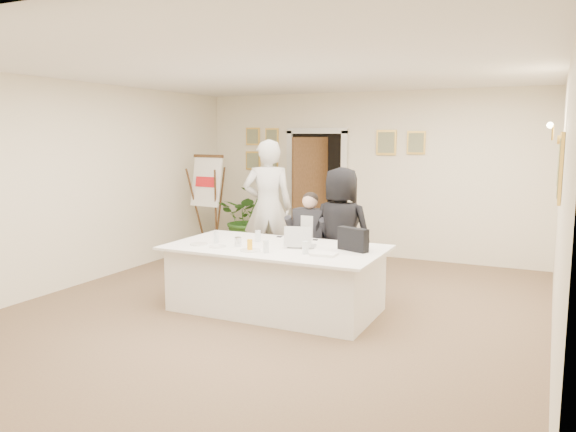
% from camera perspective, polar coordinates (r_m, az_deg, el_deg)
% --- Properties ---
extents(floor, '(7.00, 7.00, 0.00)m').
position_cam_1_polar(floor, '(6.80, -1.37, -9.52)').
color(floor, brown).
rests_on(floor, ground).
extents(ceiling, '(6.00, 7.00, 0.02)m').
position_cam_1_polar(ceiling, '(6.52, -1.46, 14.64)').
color(ceiling, white).
rests_on(ceiling, wall_back).
extents(wall_back, '(6.00, 0.10, 2.80)m').
position_cam_1_polar(wall_back, '(9.75, 7.93, 4.18)').
color(wall_back, '#F3E5CD').
rests_on(wall_back, floor).
extents(wall_front, '(6.00, 0.10, 2.80)m').
position_cam_1_polar(wall_front, '(3.77, -26.22, -2.86)').
color(wall_front, '#F3E5CD').
rests_on(wall_front, floor).
extents(wall_left, '(0.10, 7.00, 2.80)m').
position_cam_1_polar(wall_left, '(8.30, -20.26, 3.07)').
color(wall_left, '#F3E5CD').
rests_on(wall_left, floor).
extents(wall_right, '(0.10, 7.00, 2.80)m').
position_cam_1_polar(wall_right, '(5.82, 25.99, 0.77)').
color(wall_right, '#F3E5CD').
rests_on(wall_right, floor).
extents(doorway, '(1.14, 0.86, 2.20)m').
position_cam_1_polar(doorway, '(9.92, 2.70, 2.25)').
color(doorway, black).
rests_on(doorway, floor).
extents(pictures_back_wall, '(3.40, 0.06, 0.80)m').
position_cam_1_polar(pictures_back_wall, '(9.97, 3.51, 6.92)').
color(pictures_back_wall, '#E1B54D').
rests_on(pictures_back_wall, wall_back).
extents(pictures_right_wall, '(0.06, 2.20, 0.80)m').
position_cam_1_polar(pictures_right_wall, '(6.99, 25.86, 4.77)').
color(pictures_right_wall, '#E1B54D').
rests_on(pictures_right_wall, wall_right).
extents(wall_sconce, '(0.20, 0.30, 0.24)m').
position_cam_1_polar(wall_sconce, '(6.98, 25.46, 7.67)').
color(wall_sconce, gold).
rests_on(wall_sconce, wall_right).
extents(conference_table, '(2.53, 1.36, 0.78)m').
position_cam_1_polar(conference_table, '(6.70, -1.26, -6.29)').
color(conference_table, white).
rests_on(conference_table, floor).
extents(seated_man, '(0.61, 0.64, 1.34)m').
position_cam_1_polar(seated_man, '(7.46, 2.13, -2.61)').
color(seated_man, black).
rests_on(seated_man, floor).
extents(flip_chart, '(0.61, 0.41, 1.71)m').
position_cam_1_polar(flip_chart, '(9.74, -7.88, 0.58)').
color(flip_chart, '#332110').
rests_on(flip_chart, floor).
extents(standing_man, '(0.87, 0.77, 2.01)m').
position_cam_1_polar(standing_man, '(8.39, -2.06, 0.90)').
color(standing_man, silver).
rests_on(standing_man, floor).
extents(standing_woman, '(0.83, 0.55, 1.68)m').
position_cam_1_polar(standing_woman, '(7.21, 5.39, -1.67)').
color(standing_woman, black).
rests_on(standing_woman, floor).
extents(potted_palm, '(1.36, 1.30, 1.19)m').
position_cam_1_polar(potted_palm, '(10.14, -3.95, -0.19)').
color(potted_palm, '#306521').
rests_on(potted_palm, floor).
extents(laptop, '(0.40, 0.42, 0.28)m').
position_cam_1_polar(laptop, '(6.56, 1.43, -1.95)').
color(laptop, '#B7BABC').
rests_on(laptop, conference_table).
extents(laptop_bag, '(0.39, 0.22, 0.26)m').
position_cam_1_polar(laptop_bag, '(6.37, 6.62, -2.37)').
color(laptop_bag, black).
rests_on(laptop_bag, conference_table).
extents(paper_stack, '(0.29, 0.21, 0.03)m').
position_cam_1_polar(paper_stack, '(6.12, 3.67, -3.88)').
color(paper_stack, white).
rests_on(paper_stack, conference_table).
extents(plate_left, '(0.26, 0.26, 0.01)m').
position_cam_1_polar(plate_left, '(6.78, -9.04, -2.84)').
color(plate_left, white).
rests_on(plate_left, conference_table).
extents(plate_mid, '(0.23, 0.23, 0.01)m').
position_cam_1_polar(plate_mid, '(6.61, -7.16, -3.09)').
color(plate_mid, white).
rests_on(plate_mid, conference_table).
extents(plate_near, '(0.30, 0.30, 0.01)m').
position_cam_1_polar(plate_near, '(6.36, -3.86, -3.49)').
color(plate_near, white).
rests_on(plate_near, conference_table).
extents(glass_a, '(0.07, 0.07, 0.14)m').
position_cam_1_polar(glass_a, '(6.84, -7.31, -2.17)').
color(glass_a, silver).
rests_on(glass_a, conference_table).
extents(glass_b, '(0.07, 0.07, 0.14)m').
position_cam_1_polar(glass_b, '(6.23, -2.25, -3.13)').
color(glass_b, silver).
rests_on(glass_b, conference_table).
extents(glass_c, '(0.08, 0.08, 0.14)m').
position_cam_1_polar(glass_c, '(6.17, 1.77, -3.23)').
color(glass_c, silver).
rests_on(glass_c, conference_table).
extents(glass_d, '(0.08, 0.08, 0.14)m').
position_cam_1_polar(glass_d, '(6.89, -3.08, -2.05)').
color(glass_d, silver).
rests_on(glass_d, conference_table).
extents(oj_glass, '(0.07, 0.07, 0.13)m').
position_cam_1_polar(oj_glass, '(6.35, -3.91, -2.97)').
color(oj_glass, '#FFAD15').
rests_on(oj_glass, conference_table).
extents(steel_jug, '(0.11, 0.11, 0.11)m').
position_cam_1_polar(steel_jug, '(6.61, -5.11, -2.63)').
color(steel_jug, silver).
rests_on(steel_jug, conference_table).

